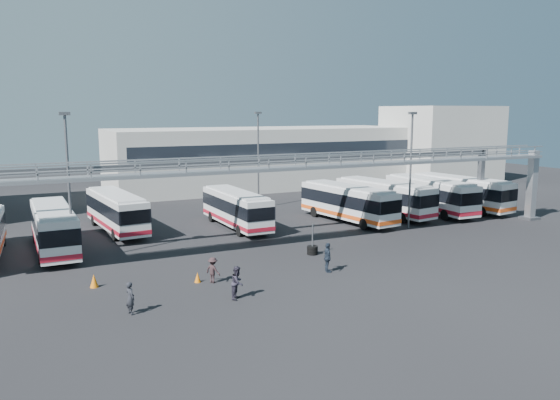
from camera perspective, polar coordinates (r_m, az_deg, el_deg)
name	(u,v)px	position (r m, az deg, el deg)	size (l,w,h in m)	color
ground	(334,263)	(37.65, 5.70, -6.59)	(140.00, 140.00, 0.00)	black
gantry	(295,174)	(41.61, 1.59, 2.70)	(51.40, 5.15, 7.10)	gray
warehouse	(265,157)	(75.75, -1.59, 4.51)	(42.00, 14.00, 8.00)	#9E9E99
building_right	(440,144)	(85.00, 16.42, 5.67)	(14.00, 12.00, 11.00)	#B2B2AD
light_pole_left	(69,180)	(39.18, -21.22, 2.00)	(0.70, 0.35, 10.21)	#4C4F54
light_pole_mid	(411,164)	(49.15, 13.50, 3.72)	(0.70, 0.35, 10.21)	#4C4F54
light_pole_back	(258,155)	(57.80, -2.29, 4.75)	(0.70, 0.35, 10.21)	#4C4F54
bus_1	(53,227)	(43.31, -22.59, -2.62)	(2.75, 11.20, 3.39)	silver
bus_2	(116,210)	(48.94, -16.74, -1.02)	(3.63, 11.24, 3.35)	silver
bus_4	(236,208)	(48.56, -4.61, -0.79)	(2.67, 10.79, 3.26)	silver
bus_6	(348,202)	(51.32, 7.10, -0.19)	(4.05, 11.54, 3.43)	silver
bus_7	(384,197)	(54.77, 10.79, 0.33)	(4.38, 11.67, 3.46)	silver
bus_8	(430,194)	(57.41, 15.40, 0.60)	(2.92, 11.65, 3.52)	silver
bus_9	(460,192)	(60.07, 18.26, 0.83)	(4.29, 11.80, 3.51)	silver
pedestrian_a	(130,298)	(29.21, -15.37, -9.85)	(0.62, 0.41, 1.70)	black
pedestrian_b	(237,282)	(30.48, -4.47, -8.59)	(0.90, 0.70, 1.84)	#25222F
pedestrian_c	(213,270)	(33.38, -7.02, -7.28)	(1.02, 0.58, 1.58)	black
pedestrian_d	(328,258)	(35.34, 5.00, -6.01)	(1.13, 0.47, 1.93)	#1C2532
cone_left	(94,281)	(34.22, -18.86, -8.00)	(0.49, 0.49, 0.78)	orange
cone_right	(198,277)	(33.73, -8.61, -7.99)	(0.39, 0.39, 0.62)	orange
tire_stack	(312,249)	(39.68, 3.41, -5.17)	(0.79, 0.79, 2.25)	black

